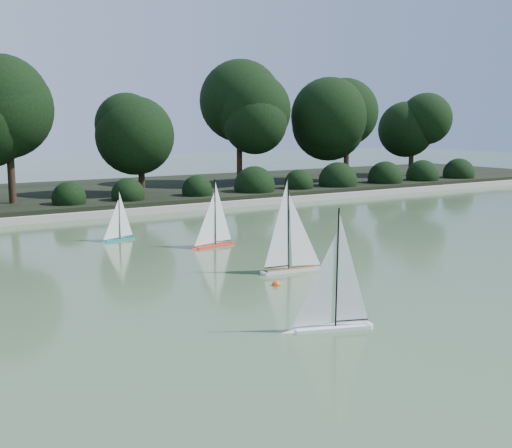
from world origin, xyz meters
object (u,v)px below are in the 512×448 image
object	(u,v)px
sailboat_white_b	(297,256)
sailboat_teal	(116,232)
sailboat_white_a	(325,310)
sailboat_orange	(211,236)
race_buoy	(276,285)

from	to	relation	value
sailboat_white_b	sailboat_teal	distance (m)	4.64
sailboat_white_a	sailboat_orange	xyz separation A→B (m)	(1.31, 5.39, -0.02)
sailboat_orange	sailboat_teal	size ratio (longest dim) A/B	1.26
sailboat_orange	sailboat_teal	bearing A→B (deg)	128.92
sailboat_teal	sailboat_white_a	bearing A→B (deg)	-89.50
sailboat_white_a	race_buoy	xyz separation A→B (m)	(0.72, 2.12, -0.25)
sailboat_white_b	race_buoy	xyz separation A→B (m)	(-0.83, -0.61, -0.27)
sailboat_white_b	sailboat_teal	world-z (taller)	sailboat_white_b
sailboat_white_b	sailboat_orange	size ratio (longest dim) A/B	1.18
sailboat_white_a	sailboat_orange	size ratio (longest dim) A/B	1.09
sailboat_orange	race_buoy	size ratio (longest dim) A/B	10.09
sailboat_orange	sailboat_teal	distance (m)	2.19
sailboat_white_a	sailboat_orange	bearing A→B (deg)	76.29
sailboat_white_a	race_buoy	size ratio (longest dim) A/B	11.00
sailboat_orange	sailboat_teal	xyz separation A→B (m)	(-1.38, 1.70, -0.05)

